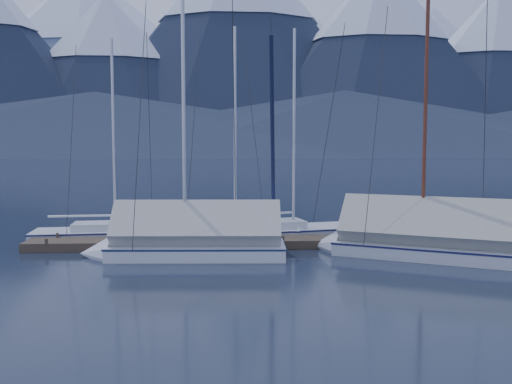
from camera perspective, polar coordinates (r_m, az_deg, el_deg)
ground at (r=19.86m, az=0.38°, el=-6.81°), size 1000.00×1000.00×0.00m
mountain_range at (r=393.71m, az=-2.98°, el=12.68°), size 877.00×584.00×150.50m
dock at (r=21.80m, az=0.00°, el=-5.49°), size 18.00×1.50×0.54m
mooring_posts at (r=21.73m, az=-1.32°, el=-4.88°), size 15.12×1.52×0.35m
sailboat_open_left at (r=24.15m, az=-13.38°, el=-4.48°), size 7.24×3.04×9.38m
sailboat_open_mid at (r=23.95m, az=-0.91°, el=-4.40°), size 7.83×3.44×10.06m
sailboat_open_right at (r=24.16m, az=5.13°, el=-4.34°), size 7.81×3.77×9.95m
sailboat_covered_near at (r=20.72m, az=16.61°, el=-5.05°), size 8.32×5.98×10.56m
sailboat_covered_far at (r=19.88m, az=-7.89°, el=-5.35°), size 7.54×3.16×10.42m
person at (r=23.05m, az=17.85°, el=-2.53°), size 0.39×0.60×1.63m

